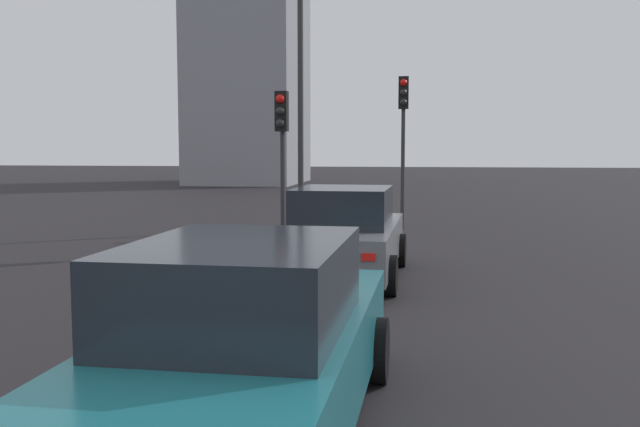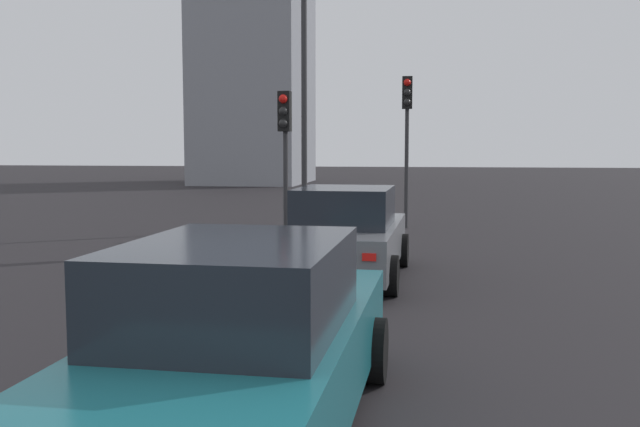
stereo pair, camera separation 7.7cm
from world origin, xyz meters
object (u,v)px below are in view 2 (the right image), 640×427
at_px(traffic_light_near_right, 285,135).
at_px(street_lamp_kerbside, 304,53).
at_px(traffic_light_near_left, 407,120).
at_px(car_teal_second, 244,345).
at_px(car_grey_lead, 346,235).

height_order(traffic_light_near_right, street_lamp_kerbside, street_lamp_kerbside).
height_order(traffic_light_near_left, street_lamp_kerbside, street_lamp_kerbside).
bearing_deg(traffic_light_near_left, traffic_light_near_right, -30.87).
xyz_separation_m(traffic_light_near_left, street_lamp_kerbside, (-0.46, 2.85, 1.84)).
bearing_deg(street_lamp_kerbside, car_teal_second, -171.69).
bearing_deg(street_lamp_kerbside, car_grey_lead, -164.43).
bearing_deg(traffic_light_near_left, street_lamp_kerbside, -80.87).
relative_size(traffic_light_near_right, street_lamp_kerbside, 0.42).
relative_size(car_grey_lead, traffic_light_near_left, 1.04).
bearing_deg(traffic_light_near_right, car_teal_second, 14.97).
relative_size(traffic_light_near_left, traffic_light_near_right, 1.20).
xyz_separation_m(traffic_light_near_left, traffic_light_near_right, (-4.36, 2.60, -0.50)).
distance_m(car_teal_second, traffic_light_near_left, 14.94).
distance_m(car_grey_lead, traffic_light_near_right, 4.36).
xyz_separation_m(car_grey_lead, traffic_light_near_right, (3.53, 1.82, 1.80)).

